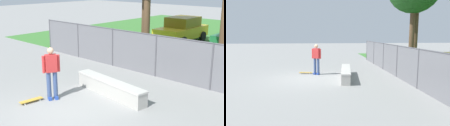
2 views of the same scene
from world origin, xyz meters
TOP-DOWN VIEW (x-y plane):
  - ground_plane at (0.00, 0.00)m, footprint 80.00×80.00m
  - concrete_ledge at (0.12, 1.98)m, footprint 3.35×0.89m
  - skateboarder at (-1.08, 0.36)m, footprint 0.40×0.55m
  - skateboard at (-1.36, -0.31)m, footprint 0.27×0.82m
  - chainlink_fence at (0.00, 4.91)m, footprint 14.98×0.07m

SIDE VIEW (x-z plane):
  - ground_plane at x=0.00m, z-range 0.00..0.00m
  - skateboard at x=-1.36m, z-range 0.03..0.12m
  - concrete_ledge at x=0.12m, z-range 0.00..0.56m
  - chainlink_fence at x=0.00m, z-range 0.08..1.88m
  - skateboarder at x=-1.08m, z-range 0.10..1.92m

